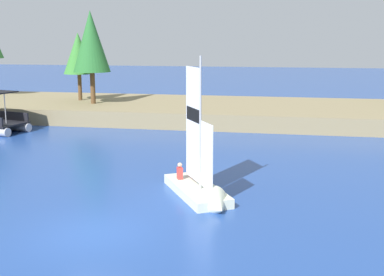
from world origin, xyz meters
name	(u,v)px	position (x,y,z in m)	size (l,w,h in m)	color
ground_plane	(93,234)	(0.00, 0.00, 0.00)	(200.00, 200.00, 0.00)	#234793
shore_bank	(209,111)	(0.00, 24.85, 0.60)	(80.00, 11.74, 1.19)	#897A56
shoreline_tree_midleft	(78,54)	(-11.24, 25.17, 5.14)	(2.57, 2.57, 5.69)	brown
shoreline_tree_centre	(91,42)	(-9.27, 23.20, 6.13)	(2.96, 2.96, 7.39)	brown
sailboat	(204,191)	(3.05, 4.04, 0.40)	(3.69, 4.88, 6.22)	silver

